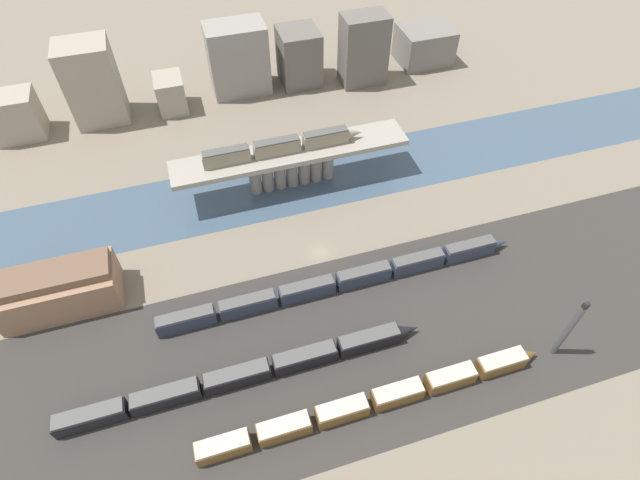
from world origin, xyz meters
The scene contains 17 objects.
ground_plane centered at (0.00, 0.00, 0.00)m, with size 400.00×400.00×0.00m, color #756B5B.
railbed_yard centered at (0.00, -24.00, 0.00)m, with size 280.00×42.00×0.01m, color #33302D.
river_water centered at (0.00, 23.92, 0.00)m, with size 320.00×21.89×0.01m, color #3D5166.
bridge centered at (0.00, 23.92, 7.66)m, with size 57.73×9.50×10.65m.
train_on_bridge centered at (-2.07, 23.92, 12.51)m, with size 39.10×2.65×3.81m.
train_yard_near centered at (-0.77, -36.80, 1.74)m, with size 64.58×3.18×3.55m.
train_yard_mid centered at (-21.99, -25.20, 1.82)m, with size 67.69×3.06×3.72m.
train_yard_far centered at (1.42, -10.57, 2.00)m, with size 77.98×2.75×4.07m.
warehouse_building centered at (-54.40, 2.65, 4.74)m, with size 23.18×10.65×9.97m.
signal_tower centered at (35.73, -37.00, 8.00)m, with size 1.08×1.08×16.46m.
city_block_far_left centered at (-67.09, 65.72, 6.32)m, with size 12.83×9.87×12.64m, color gray.
city_block_left centered at (-45.04, 67.64, 11.40)m, with size 14.03×11.77×22.79m, color gray.
city_block_center centered at (-25.22, 66.42, 5.07)m, with size 8.00×10.35×10.13m, color gray.
city_block_right centered at (-3.84, 70.62, 10.31)m, with size 17.29×11.17×20.62m, color gray.
city_block_far_right centered at (14.75, 69.96, 8.33)m, with size 11.91×12.46×16.66m, color #605B56.
city_block_tall centered at (33.58, 64.19, 10.58)m, with size 13.61×8.93×21.16m, color #605B56.
city_block_low centered at (57.27, 69.97, 5.61)m, with size 16.51×13.92×11.22m, color slate.
Camera 1 is at (-21.10, -68.69, 86.66)m, focal length 28.00 mm.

